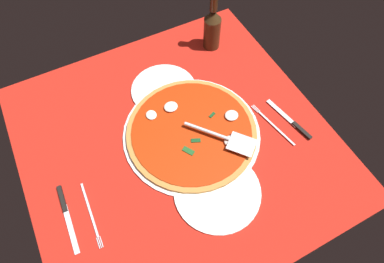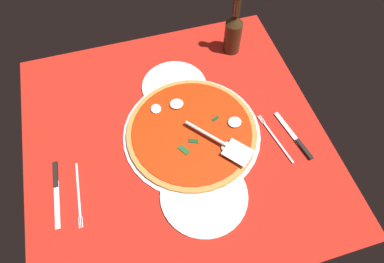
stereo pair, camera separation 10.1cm
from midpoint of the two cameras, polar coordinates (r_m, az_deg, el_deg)
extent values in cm
cube|color=red|center=(102.77, -5.53, -1.97)|extent=(91.57, 91.57, 0.80)
cube|color=white|center=(128.65, -27.86, 6.73)|extent=(7.63, 7.63, 0.10)
cube|color=white|center=(127.15, -21.59, 9.54)|extent=(7.63, 7.63, 0.10)
cube|color=white|center=(127.48, -15.17, 12.27)|extent=(7.63, 7.63, 0.10)
cube|color=white|center=(129.61, -8.74, 14.79)|extent=(7.63, 7.63, 0.10)
cube|color=white|center=(133.47, -2.47, 17.03)|extent=(7.63, 7.63, 0.10)
cube|color=white|center=(138.90, 3.52, 18.95)|extent=(7.63, 7.63, 0.10)
cube|color=white|center=(124.86, -30.33, 2.88)|extent=(7.63, 7.63, 0.10)
cube|color=white|center=(122.37, -23.94, 5.76)|extent=(7.63, 7.63, 0.10)
cube|color=white|center=(121.75, -17.33, 8.64)|extent=(7.63, 7.63, 0.10)
cube|color=white|center=(123.04, -10.66, 11.39)|extent=(7.63, 7.63, 0.10)
cube|color=white|center=(126.18, -4.10, 13.89)|extent=(7.63, 7.63, 0.10)
cube|color=white|center=(131.03, 2.18, 16.08)|extent=(7.63, 7.63, 0.10)
cube|color=white|center=(118.37, -26.44, 1.68)|extent=(7.63, 7.63, 0.10)
cube|color=white|center=(116.74, -19.65, 4.66)|extent=(7.63, 7.63, 0.10)
cube|color=white|center=(117.10, -12.73, 7.60)|extent=(7.63, 7.63, 0.10)
cube|color=white|center=(119.41, -5.87, 10.37)|extent=(7.63, 7.63, 0.10)
cube|color=white|center=(123.59, 0.73, 12.86)|extent=(7.63, 7.63, 0.10)
cube|color=white|center=(129.44, 6.93, 15.00)|extent=(7.63, 7.63, 0.10)
cube|color=white|center=(115.25, -29.07, -2.65)|extent=(7.63, 7.63, 0.10)
cube|color=white|center=(112.55, -22.13, 0.35)|extent=(7.63, 7.63, 0.10)
cube|color=white|center=(111.88, -14.97, 3.43)|extent=(7.63, 7.63, 0.10)
cube|color=white|center=(113.28, -7.81, 6.43)|extent=(7.63, 7.63, 0.10)
cube|color=white|center=(116.68, -0.86, 9.22)|extent=(7.63, 7.63, 0.10)
cube|color=white|center=(121.91, 5.68, 11.69)|extent=(7.63, 7.63, 0.10)
cube|color=white|center=(109.26, -24.77, -4.26)|extent=(7.63, 7.63, 0.10)
cube|color=white|center=(107.49, -17.38, -1.13)|extent=(7.63, 7.63, 0.10)
cube|color=white|center=(107.88, -9.91, 2.07)|extent=(7.63, 7.63, 0.10)
cube|color=white|center=(110.39, -2.61, 5.15)|extent=(7.63, 7.63, 0.10)
cube|color=white|center=(114.89, 4.31, 7.96)|extent=(7.63, 7.63, 0.10)
cube|color=white|center=(121.16, 10.69, 10.42)|extent=(7.63, 7.63, 0.10)
cube|color=white|center=(106.97, -27.59, -9.10)|extent=(7.63, 7.63, 0.10)
cube|color=white|center=(104.05, -19.99, -6.02)|extent=(7.63, 7.63, 0.10)
cube|color=white|center=(103.32, -12.21, -2.72)|extent=(7.63, 7.63, 0.10)
cube|color=white|center=(104.84, -4.52, 0.60)|extent=(7.63, 7.63, 0.10)
cube|color=white|center=(108.50, 2.80, 3.75)|extent=(7.63, 7.63, 0.10)
cube|color=white|center=(114.11, 9.57, 6.60)|extent=(7.63, 7.63, 0.10)
cube|color=white|center=(101.64, -22.80, -11.18)|extent=(7.63, 7.63, 0.10)
cube|color=white|center=(99.74, -14.71, -7.90)|extent=(7.63, 7.63, 0.10)
cube|color=white|center=(100.15, -6.63, -4.41)|extent=(7.63, 7.63, 0.10)
cube|color=white|center=(102.85, 1.12, -0.94)|extent=(7.63, 7.63, 0.10)
cube|color=white|center=(107.67, 8.32, 2.29)|extent=(7.63, 7.63, 0.10)
cube|color=white|center=(114.34, 14.82, 5.18)|extent=(7.63, 7.63, 0.10)
cube|color=white|center=(100.34, -25.82, -16.51)|extent=(7.63, 7.63, 0.10)
cube|color=white|center=(97.22, -17.44, -13.39)|extent=(7.63, 7.63, 0.10)
cube|color=white|center=(96.44, -8.96, -9.85)|extent=(7.63, 7.63, 0.10)
cube|color=white|center=(98.06, -0.73, -6.14)|extent=(7.63, 7.63, 0.10)
cube|color=white|center=(101.97, 6.94, -2.52)|extent=(7.63, 7.63, 0.10)
cube|color=white|center=(107.91, 13.86, 0.81)|extent=(7.63, 7.63, 0.10)
cube|color=white|center=(95.86, -20.43, -19.06)|extent=(7.63, 7.63, 0.10)
cube|color=white|center=(93.84, -11.53, -15.64)|extent=(7.63, 7.63, 0.10)
cube|color=white|center=(94.28, -2.80, -11.81)|extent=(7.63, 7.63, 0.10)
cube|color=white|center=(97.14, 5.39, -7.86)|extent=(7.63, 7.63, 0.10)
cube|color=white|center=(102.23, 12.80, -4.09)|extent=(7.63, 7.63, 0.10)
cube|color=white|center=(109.23, 19.32, -0.67)|extent=(7.63, 7.63, 0.10)
cube|color=white|center=(91.61, -5.12, -17.86)|extent=(7.63, 7.63, 0.10)
cube|color=white|center=(93.31, 3.65, -13.69)|extent=(7.63, 7.63, 0.10)
cube|color=white|center=(97.41, 11.60, -9.50)|extent=(7.63, 7.63, 0.10)
cube|color=white|center=(103.62, 18.59, -5.58)|extent=(7.63, 7.63, 0.10)
cube|color=white|center=(90.62, 1.68, -19.93)|extent=(7.63, 7.63, 0.10)
cube|color=white|center=(93.60, 10.25, -15.42)|extent=(7.63, 7.63, 0.10)
cube|color=white|center=(98.87, 17.76, -11.01)|extent=(7.63, 7.63, 0.10)
cube|color=white|center=(106.09, 24.20, -6.97)|extent=(7.63, 7.63, 0.10)
cube|color=white|center=(90.91, 8.71, -21.75)|extent=(7.63, 7.63, 0.10)
cube|color=white|center=(95.11, 16.83, -16.92)|extent=(7.63, 7.63, 0.10)
cube|color=white|center=(101.46, 23.74, -12.33)|extent=(7.63, 7.63, 0.10)
cylinder|color=silver|center=(102.68, -2.82, -0.65)|extent=(42.80, 42.80, 0.90)
cylinder|color=white|center=(113.37, -7.47, 7.01)|extent=(22.04, 22.04, 1.00)
cylinder|color=white|center=(94.33, 1.29, -10.60)|extent=(24.73, 24.73, 1.00)
cylinder|color=#C27E3A|center=(101.83, -2.84, -0.37)|extent=(40.49, 40.49, 1.08)
cylinder|color=#B42908|center=(101.24, -2.86, -0.17)|extent=(37.32, 37.32, 0.30)
ellipsoid|color=white|center=(103.64, 4.10, 2.59)|extent=(3.98, 4.31, 1.15)
ellipsoid|color=silver|center=(98.68, 3.79, -1.91)|extent=(3.81, 3.96, 1.23)
ellipsoid|color=white|center=(105.92, -6.43, 4.08)|extent=(4.06, 4.46, 1.18)
ellipsoid|color=white|center=(105.19, -9.82, 2.64)|extent=(3.70, 3.32, 0.86)
cube|color=#1E5221|center=(97.60, -3.60, -3.62)|extent=(3.93, 3.28, 0.30)
cube|color=#12421C|center=(99.17, -2.24, -1.82)|extent=(2.33, 3.15, 0.30)
cube|color=#12421C|center=(103.98, 0.73, 2.66)|extent=(1.76, 2.50, 0.30)
cube|color=silver|center=(97.55, 5.69, -2.46)|extent=(10.12, 9.93, 0.30)
cylinder|color=silver|center=(98.93, -0.35, -0.16)|extent=(11.75, 9.99, 1.00)
cube|color=white|center=(99.12, -21.83, -13.45)|extent=(18.53, 14.04, 0.60)
cube|color=silver|center=(98.14, -20.26, -12.80)|extent=(16.50, 1.26, 0.25)
cube|color=silver|center=(94.75, -19.06, -18.11)|extent=(3.01, 0.34, 0.25)
cube|color=silver|center=(94.66, -18.80, -18.02)|extent=(3.01, 0.34, 0.25)
cube|color=silver|center=(94.58, -18.54, -17.94)|extent=(3.01, 0.34, 0.25)
cube|color=black|center=(101.73, -24.31, -10.81)|extent=(8.10, 1.52, 0.80)
cube|color=silver|center=(98.27, -23.19, -15.50)|extent=(14.15, 1.96, 0.25)
cube|color=white|center=(107.28, 12.76, 1.04)|extent=(20.87, 15.55, 0.60)
cube|color=silver|center=(105.58, 11.76, 0.38)|extent=(15.62, 3.47, 0.25)
cube|color=silver|center=(108.78, 8.53, 3.83)|extent=(2.99, 0.76, 0.25)
cube|color=silver|center=(108.58, 8.36, 3.72)|extent=(2.99, 0.76, 0.25)
cube|color=silver|center=(108.37, 8.19, 3.60)|extent=(2.99, 0.76, 0.25)
cube|color=black|center=(106.70, 15.96, -0.02)|extent=(7.59, 2.55, 0.80)
cube|color=silver|center=(109.12, 12.80, 2.90)|extent=(13.16, 3.77, 0.25)
cylinder|color=#362413|center=(122.72, 1.01, 16.49)|extent=(6.08, 6.08, 12.32)
cone|color=#362413|center=(117.48, 1.07, 19.37)|extent=(6.08, 6.08, 3.69)
cylinder|color=#362413|center=(114.07, 1.12, 21.50)|extent=(2.61, 2.61, 7.28)
camera|label=1|loc=(0.05, -92.87, -4.73)|focal=30.80mm
camera|label=2|loc=(0.05, 87.13, 4.73)|focal=30.80mm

